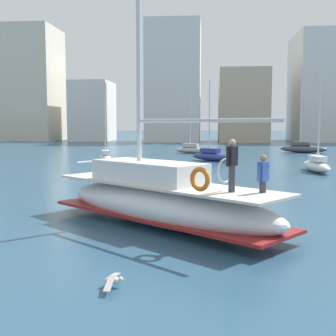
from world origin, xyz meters
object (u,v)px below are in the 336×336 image
Objects in this scene: moored_catamaran at (192,149)px; moored_ketch_distant at (303,148)px; main_sailboat at (161,199)px; moored_sloop_far at (316,165)px; moored_cutter_right at (212,155)px; seagull at (113,280)px; moored_cutter_left at (105,157)px.

moored_catamaran is 13.32m from moored_ketch_distant.
moored_sloop_far is (9.42, 18.02, -0.38)m from main_sailboat.
moored_ketch_distant is at bearing 49.26° from moored_cutter_right.
main_sailboat is at bearing -89.74° from moored_catamaran.
seagull is (-2.44, -32.87, -0.38)m from moored_cutter_right.
main_sailboat reaches higher than moored_ketch_distant.
moored_ketch_distant is 8.34× the size of seagull.
main_sailboat is 1.40× the size of moored_ketch_distant.
moored_catamaran is 14.19m from moored_cutter_left.
moored_sloop_far is 11.59m from moored_cutter_right.
moored_catamaran is 1.06× the size of moored_cutter_right.
moored_ketch_distant reaches higher than moored_sloop_far.
main_sailboat is 26.99m from moored_cutter_right.
moored_cutter_right is at bearing 129.89° from moored_sloop_far.
moored_ketch_distant is at bearing 71.90° from main_sailboat.
moored_catamaran is 0.82× the size of moored_ketch_distant.
moored_ketch_distant is (10.97, 12.74, 0.08)m from moored_cutter_right.
moored_cutter_left is 25.15m from moored_ketch_distant.
seagull is (-0.44, -5.96, -0.75)m from main_sailboat.
moored_cutter_left is 9.88m from moored_cutter_right.
moored_catamaran is at bearing 101.61° from moored_cutter_right.
moored_ketch_distant is at bearing 9.67° from moored_catamaran.
main_sailboat reaches higher than moored_cutter_right.
moored_sloop_far is at bearing -63.69° from moored_catamaran.
moored_sloop_far is at bearing -23.33° from moored_cutter_left.
moored_catamaran is at bearing -170.33° from moored_ketch_distant.
main_sailboat is at bearing -117.60° from moored_sloop_far.
seagull is at bearing -94.24° from moored_cutter_right.
main_sailboat reaches higher than seagull.
moored_cutter_left is at bearing 103.15° from seagull.
moored_sloop_far is at bearing -99.30° from moored_ketch_distant.
moored_cutter_left is at bearing 156.67° from moored_sloop_far.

